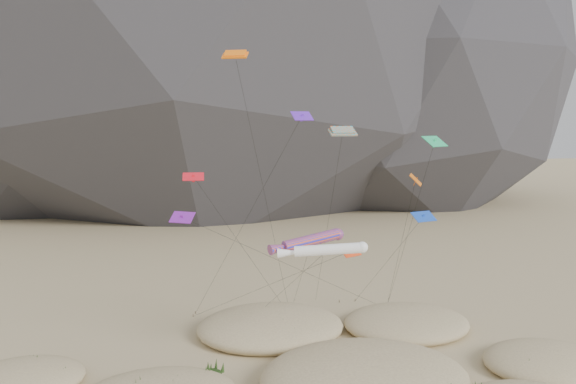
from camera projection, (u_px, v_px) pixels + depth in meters
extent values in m
ellipsoid|color=#2B2B30|center=(49.00, 35.00, 145.60)|extent=(136.20, 127.83, 116.00)
ellipsoid|color=black|center=(400.00, 63.00, 156.48)|extent=(130.55, 126.41, 100.00)
ellipsoid|color=#CCB789|center=(365.00, 378.00, 45.35)|extent=(17.28, 14.69, 3.62)
ellipsoid|color=#CCB789|center=(546.00, 362.00, 49.04)|extent=(11.12, 9.45, 2.41)
ellipsoid|color=#CCB789|center=(271.00, 327.00, 57.09)|extent=(15.02, 12.77, 3.19)
ellipsoid|color=#CCB789|center=(406.00, 323.00, 58.49)|extent=(13.31, 11.32, 2.66)
ellipsoid|color=#CCB789|center=(21.00, 380.00, 45.77)|extent=(10.16, 8.64, 2.19)
ellipsoid|color=black|center=(210.00, 374.00, 46.40)|extent=(2.06, 1.76, 0.62)
ellipsoid|color=black|center=(359.00, 374.00, 45.55)|extent=(3.24, 2.77, 0.97)
ellipsoid|color=black|center=(399.00, 360.00, 48.41)|extent=(2.36, 2.02, 0.71)
ellipsoid|color=black|center=(322.00, 382.00, 44.47)|extent=(2.81, 2.41, 0.84)
ellipsoid|color=black|center=(531.00, 367.00, 48.00)|extent=(2.13, 1.82, 0.64)
ellipsoid|color=black|center=(276.00, 328.00, 56.04)|extent=(2.71, 2.32, 0.81)
ellipsoid|color=black|center=(297.00, 334.00, 54.76)|extent=(2.62, 2.24, 0.79)
ellipsoid|color=black|center=(423.00, 327.00, 56.95)|extent=(2.56, 2.19, 0.77)
ellipsoid|color=black|center=(417.00, 328.00, 57.11)|extent=(1.97, 1.68, 0.59)
ellipsoid|color=black|center=(37.00, 367.00, 48.15)|extent=(2.49, 2.13, 0.75)
ellipsoid|color=black|center=(54.00, 381.00, 45.71)|extent=(2.16, 1.84, 0.65)
cylinder|color=#3F2D1E|center=(269.00, 316.00, 61.81)|extent=(0.08, 0.08, 0.30)
cylinder|color=#3F2D1E|center=(262.00, 316.00, 62.05)|extent=(0.08, 0.08, 0.30)
cylinder|color=#3F2D1E|center=(284.00, 306.00, 65.24)|extent=(0.08, 0.08, 0.30)
cylinder|color=#3F2D1E|center=(339.00, 301.00, 67.05)|extent=(0.08, 0.08, 0.30)
cylinder|color=#3F2D1E|center=(386.00, 308.00, 64.70)|extent=(0.08, 0.08, 0.30)
cylinder|color=#3F2D1E|center=(193.00, 315.00, 62.11)|extent=(0.08, 0.08, 0.30)
cylinder|color=#3F2D1E|center=(355.00, 300.00, 67.48)|extent=(0.08, 0.08, 0.30)
cylinder|color=#3F2D1E|center=(195.00, 312.00, 63.08)|extent=(0.08, 0.08, 0.30)
cylinder|color=#FF581A|center=(312.00, 240.00, 48.67)|extent=(5.68, 2.59, 1.59)
sphere|color=#FF581A|center=(338.00, 234.00, 50.06)|extent=(1.07, 1.07, 1.07)
cone|color=#FF581A|center=(281.00, 247.00, 47.15)|extent=(2.47, 1.54, 1.14)
cylinder|color=black|center=(300.00, 280.00, 56.45)|extent=(1.90, 14.29, 11.25)
cylinder|color=white|center=(328.00, 250.00, 46.38)|extent=(5.68, 2.46, 1.29)
sphere|color=white|center=(362.00, 247.00, 46.25)|extent=(0.94, 0.94, 0.94)
cone|color=white|center=(291.00, 253.00, 46.53)|extent=(2.43, 1.42, 0.96)
cylinder|color=black|center=(285.00, 289.00, 54.05)|extent=(3.54, 15.45, 10.94)
cube|color=orange|center=(235.00, 55.00, 48.55)|extent=(2.39, 1.76, 0.67)
cube|color=orange|center=(235.00, 53.00, 48.53)|extent=(2.00, 1.44, 0.65)
cylinder|color=black|center=(266.00, 198.00, 57.95)|extent=(8.24, 14.03, 27.17)
cube|color=orange|center=(343.00, 132.00, 49.33)|extent=(2.50, 1.12, 0.68)
cube|color=orange|center=(343.00, 130.00, 49.30)|extent=(2.12, 0.89, 0.67)
cylinder|color=black|center=(327.00, 229.00, 58.76)|extent=(2.66, 16.35, 20.52)
cube|color=purple|center=(182.00, 217.00, 48.99)|extent=(2.34, 2.03, 0.86)
cube|color=purple|center=(182.00, 219.00, 49.01)|extent=(0.36, 0.37, 0.71)
cylinder|color=black|center=(298.00, 269.00, 56.85)|extent=(23.50, 8.75, 13.11)
cube|color=blue|center=(424.00, 217.00, 49.52)|extent=(2.31, 1.57, 0.76)
cube|color=blue|center=(424.00, 218.00, 49.54)|extent=(0.29, 0.26, 0.73)
cylinder|color=black|center=(384.00, 265.00, 58.51)|extent=(0.28, 16.96, 13.09)
cube|color=red|center=(193.00, 177.00, 46.36)|extent=(1.84, 1.12, 0.61)
cube|color=red|center=(193.00, 178.00, 46.38)|extent=(0.23, 0.18, 0.61)
cylinder|color=black|center=(246.00, 253.00, 55.81)|extent=(11.36, 14.65, 16.89)
cube|color=#1BB46D|center=(435.00, 141.00, 55.30)|extent=(3.07, 2.57, 1.04)
cube|color=#1BB46D|center=(435.00, 143.00, 55.32)|extent=(0.43, 0.42, 0.93)
cylinder|color=black|center=(409.00, 231.00, 60.00)|extent=(1.32, 7.66, 19.49)
cube|color=#5B21C6|center=(302.00, 116.00, 49.33)|extent=(2.07, 1.37, 0.81)
cube|color=#5B21C6|center=(302.00, 118.00, 49.35)|extent=(0.29, 0.33, 0.64)
cylinder|color=black|center=(242.00, 227.00, 56.21)|extent=(8.60, 13.72, 21.91)
cube|color=orange|center=(416.00, 180.00, 51.09)|extent=(2.03, 2.47, 1.00)
cube|color=orange|center=(416.00, 181.00, 51.10)|extent=(0.44, 0.41, 0.74)
cylinder|color=black|center=(399.00, 252.00, 57.90)|extent=(2.64, 11.47, 16.17)
cube|color=#E93E15|center=(351.00, 251.00, 48.59)|extent=(2.07, 1.56, 0.84)
cube|color=#E93E15|center=(351.00, 253.00, 48.61)|extent=(0.33, 0.36, 0.62)
cylinder|color=black|center=(262.00, 288.00, 55.35)|extent=(12.46, 15.92, 10.28)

